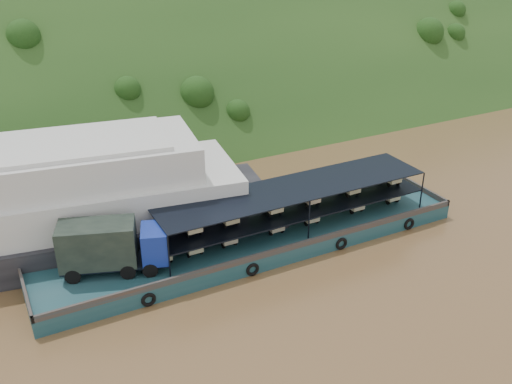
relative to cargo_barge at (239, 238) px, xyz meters
name	(u,v)px	position (x,y,z in m)	size (l,w,h in m)	color
ground	(294,235)	(5.22, 0.18, -1.27)	(160.00, 160.00, 0.00)	brown
hillside	(156,116)	(5.22, 36.18, -1.27)	(140.00, 28.00, 28.00)	#173513
cargo_barge	(239,238)	(0.00, 0.00, 0.00)	(35.00, 7.18, 5.05)	#143E46
passenger_ferry	(0,211)	(-16.29, 8.24, 2.54)	(44.60, 17.26, 8.80)	black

